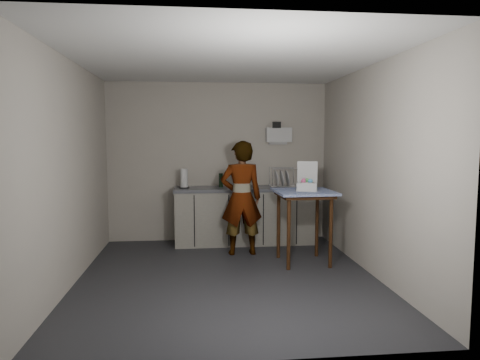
{
  "coord_description": "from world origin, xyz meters",
  "views": [
    {
      "loc": [
        -0.38,
        -5.08,
        1.7
      ],
      "look_at": [
        0.2,
        0.45,
        1.15
      ],
      "focal_mm": 32.0,
      "sensor_mm": 36.0,
      "label": 1
    }
  ],
  "objects": [
    {
      "name": "ground",
      "position": [
        0.0,
        0.0,
        0.0
      ],
      "size": [
        4.0,
        4.0,
        0.0
      ],
      "primitive_type": "plane",
      "color": "#26262B",
      "rests_on": "ground"
    },
    {
      "name": "wall_back",
      "position": [
        0.0,
        1.99,
        1.3
      ],
      "size": [
        3.6,
        0.02,
        2.6
      ],
      "primitive_type": "cube",
      "color": "beige",
      "rests_on": "ground"
    },
    {
      "name": "wall_right",
      "position": [
        1.79,
        0.0,
        1.3
      ],
      "size": [
        0.02,
        4.0,
        2.6
      ],
      "primitive_type": "cube",
      "color": "beige",
      "rests_on": "ground"
    },
    {
      "name": "wall_left",
      "position": [
        -1.79,
        0.0,
        1.3
      ],
      "size": [
        0.02,
        4.0,
        2.6
      ],
      "primitive_type": "cube",
      "color": "beige",
      "rests_on": "ground"
    },
    {
      "name": "ceiling",
      "position": [
        0.0,
        0.0,
        2.6
      ],
      "size": [
        3.6,
        4.0,
        0.01
      ],
      "primitive_type": "cube",
      "color": "white",
      "rests_on": "wall_back"
    },
    {
      "name": "kitchen_counter",
      "position": [
        0.4,
        1.7,
        0.43
      ],
      "size": [
        2.24,
        0.62,
        0.91
      ],
      "color": "black",
      "rests_on": "ground"
    },
    {
      "name": "wall_shelf",
      "position": [
        1.0,
        1.92,
        1.75
      ],
      "size": [
        0.42,
        0.18,
        0.37
      ],
      "color": "silver",
      "rests_on": "ground"
    },
    {
      "name": "side_table",
      "position": [
        1.08,
        0.51,
        0.87
      ],
      "size": [
        0.8,
        0.8,
        0.99
      ],
      "rotation": [
        0.0,
        0.0,
        0.04
      ],
      "color": "#3B1C0D",
      "rests_on": "ground"
    },
    {
      "name": "standing_man",
      "position": [
        0.28,
        1.04,
        0.83
      ],
      "size": [
        0.62,
        0.42,
        1.66
      ],
      "primitive_type": "imported",
      "rotation": [
        0.0,
        0.0,
        3.18
      ],
      "color": "#B2A593",
      "rests_on": "ground"
    },
    {
      "name": "soap_bottle",
      "position": [
        0.3,
        1.59,
        1.04
      ],
      "size": [
        0.14,
        0.14,
        0.26
      ],
      "primitive_type": "imported",
      "rotation": [
        0.0,
        0.0,
        0.66
      ],
      "color": "black",
      "rests_on": "kitchen_counter"
    },
    {
      "name": "soda_can",
      "position": [
        0.42,
        1.74,
        0.97
      ],
      "size": [
        0.06,
        0.06,
        0.11
      ],
      "primitive_type": "cylinder",
      "color": "red",
      "rests_on": "kitchen_counter"
    },
    {
      "name": "dark_bottle",
      "position": [
        0.03,
        1.79,
        1.02
      ],
      "size": [
        0.07,
        0.07,
        0.22
      ],
      "primitive_type": "cylinder",
      "color": "black",
      "rests_on": "kitchen_counter"
    },
    {
      "name": "paper_towel",
      "position": [
        -0.55,
        1.69,
        1.05
      ],
      "size": [
        0.17,
        0.17,
        0.3
      ],
      "color": "black",
      "rests_on": "kitchen_counter"
    },
    {
      "name": "dish_rack",
      "position": [
        1.04,
        1.73,
        0.98
      ],
      "size": [
        0.45,
        0.33,
        0.31
      ],
      "color": "silver",
      "rests_on": "kitchen_counter"
    },
    {
      "name": "bakery_box",
      "position": [
        1.12,
        0.54,
        1.08
      ],
      "size": [
        0.34,
        0.35,
        0.39
      ],
      "rotation": [
        0.0,
        0.0,
        -0.29
      ],
      "color": "silver",
      "rests_on": "side_table"
    }
  ]
}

